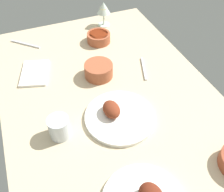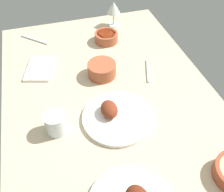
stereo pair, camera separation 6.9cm
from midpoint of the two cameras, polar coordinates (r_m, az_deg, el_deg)
dining_table at (r=108.89cm, az=1.82°, el=-1.53°), size 140.00×90.00×4.00cm
plate_near_viewer at (r=99.66cm, az=2.87°, el=-4.52°), size 27.72×27.72×6.48cm
bowl_soup at (r=116.54cm, az=-0.49°, el=6.03°), size 13.02×13.02×6.43cm
bowl_sauce at (r=139.49cm, az=0.15°, el=13.14°), size 12.43×12.43×5.03cm
wine_glass at (r=150.95cm, az=1.76°, el=18.96°), size 7.60×7.60×14.00cm
water_tumbler at (r=95.12cm, az=-10.53°, el=-6.12°), size 7.95×7.95×8.57cm
folded_napkin at (r=125.32cm, az=-14.46°, el=5.98°), size 20.67×16.49×1.20cm
fork_loose at (r=122.26cm, az=9.66°, el=5.63°), size 15.74×6.36×0.80cm
spoon_loose at (r=146.72cm, az=-15.75°, el=12.06°), size 12.89×13.68×0.80cm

